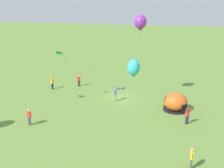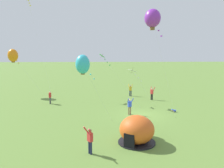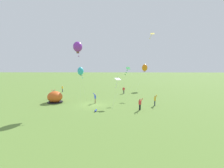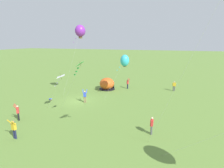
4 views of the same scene
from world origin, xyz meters
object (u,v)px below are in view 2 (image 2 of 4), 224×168
kite_cyan (83,64)px  kite_yellow (28,0)px  toddler_crawling (174,110)px  kite_white (133,72)px  popup_tent (137,130)px  person_arms_raised (90,140)px  person_far_back (152,93)px  person_watching_sky (130,106)px  kite_orange (13,55)px  person_near_tent (130,90)px  kite_green (104,58)px  person_center_field (50,97)px  kite_purple (153,18)px

kite_cyan → kite_yellow: 21.62m
toddler_crawling → kite_white: (3.23, 4.23, 4.15)m
popup_tent → toddler_crawling: 10.17m
person_arms_raised → kite_white: (13.29, -4.83, 3.33)m
person_far_back → person_watching_sky: (-7.49, 4.21, 0.00)m
toddler_crawling → person_far_back: (6.67, 0.98, 0.82)m
kite_white → kite_orange: (8.01, 17.82, 2.01)m
popup_tent → kite_cyan: (3.92, 4.25, 4.71)m
popup_tent → person_arms_raised: size_ratio=1.49×
popup_tent → kite_yellow: kite_yellow is taller
popup_tent → person_far_back: size_ratio=1.49×
kite_white → person_near_tent: bearing=-4.9°
toddler_crawling → person_arms_raised: size_ratio=0.29×
popup_tent → kite_green: size_ratio=0.42×
person_near_tent → kite_yellow: size_ratio=0.12×
toddler_crawling → kite_green: bearing=56.5°
person_far_back → kite_cyan: size_ratio=0.29×
toddler_crawling → person_near_tent: bearing=20.9°
kite_green → kite_white: (-1.99, -3.66, -1.73)m
person_arms_raised → kite_yellow: kite_yellow is taller
kite_green → person_center_field: bearing=92.6°
kite_cyan → kite_purple: (1.15, -6.41, 4.17)m
person_arms_raised → kite_cyan: (5.57, 0.84, 4.71)m
person_arms_raised → kite_yellow: 28.52m
person_arms_raised → person_watching_sky: size_ratio=1.00×
person_center_field → person_watching_sky: bearing=-120.0°
kite_yellow → toddler_crawling: bearing=-122.3°
person_arms_raised → toddler_crawling: bearing=-42.0°
toddler_crawling → kite_green: size_ratio=0.08×
kite_cyan → kite_purple: bearing=-79.8°
person_watching_sky → kite_white: 5.33m
person_center_field → kite_yellow: size_ratio=0.11×
toddler_crawling → person_watching_sky: bearing=98.9°
kite_cyan → kite_orange: bearing=37.7°
person_far_back → kite_green: (-1.45, 6.92, 5.06)m
kite_green → kite_purple: size_ratio=0.62×
toddler_crawling → person_center_field: 15.87m
kite_green → kite_purple: kite_purple is taller
person_near_tent → kite_green: (-4.41, 4.21, 5.06)m
person_watching_sky → kite_purple: bearing=-146.1°
toddler_crawling → person_center_field: person_center_field is taller
person_center_field → kite_purple: kite_purple is taller
person_arms_raised → kite_purple: bearing=-39.7°
popup_tent → person_near_tent: size_ratio=1.49×
popup_tent → person_watching_sky: popup_tent is taller
kite_green → kite_cyan: size_ratio=1.01×
popup_tent → kite_purple: 10.46m
popup_tent → person_center_field: 16.30m
toddler_crawling → person_center_field: size_ratio=0.32×
kite_white → toddler_crawling: bearing=-127.3°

